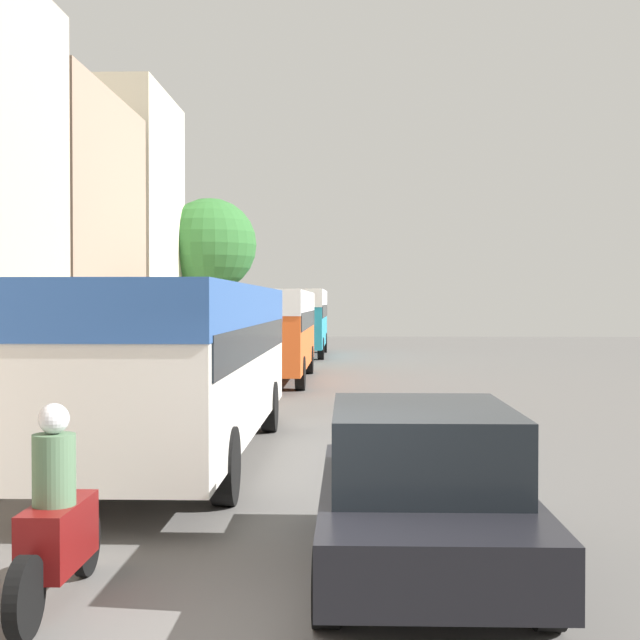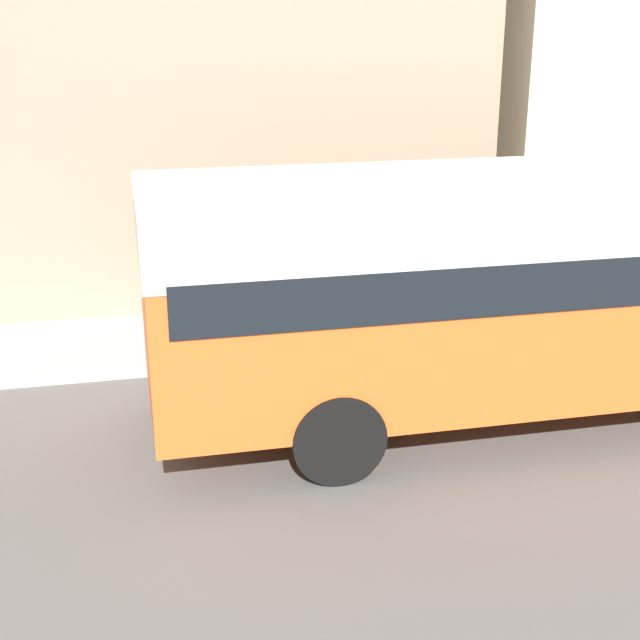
% 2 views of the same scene
% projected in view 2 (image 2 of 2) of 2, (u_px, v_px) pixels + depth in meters
% --- Properties ---
extents(building_far_terrace, '(6.01, 8.01, 8.69)m').
position_uv_depth(building_far_terrace, '(223.00, 29.00, 15.71)').
color(building_far_terrace, gray).
rests_on(building_far_terrace, ground_plane).
extents(bus_following, '(2.60, 9.88, 2.93)m').
position_uv_depth(bus_following, '(567.00, 260.00, 10.47)').
color(bus_following, '#EA5B23').
rests_on(bus_following, ground_plane).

